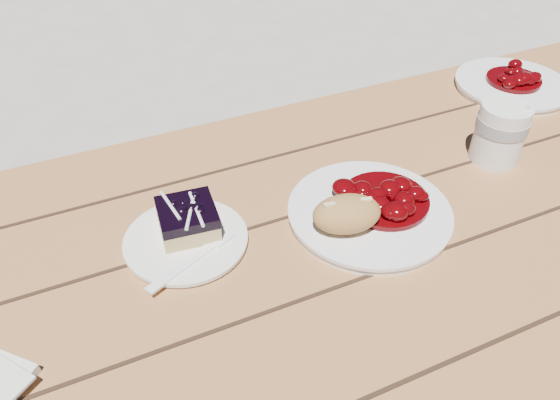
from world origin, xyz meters
name	(u,v)px	position (x,y,z in m)	size (l,w,h in m)	color
picnic_table	(299,322)	(0.00, 0.00, 0.59)	(2.00, 1.55, 0.75)	brown
main_plate	(369,213)	(0.13, 0.03, 0.76)	(0.25, 0.25, 0.02)	white
goulash_stew	(386,192)	(0.16, 0.03, 0.79)	(0.14, 0.14, 0.04)	#510205
bread_roll	(347,214)	(0.08, 0.01, 0.79)	(0.10, 0.07, 0.05)	#AD7E42
dessert_plate	(186,241)	(-0.15, 0.09, 0.76)	(0.18, 0.18, 0.01)	white
blueberry_cake	(188,219)	(-0.14, 0.10, 0.78)	(0.09, 0.09, 0.05)	tan
fork_dessert	(183,266)	(-0.17, 0.03, 0.76)	(0.03, 0.16, 0.01)	white
coffee_cup	(500,133)	(0.42, 0.07, 0.80)	(0.09, 0.09, 0.11)	white
second_plate	(512,85)	(0.64, 0.26, 0.76)	(0.24, 0.24, 0.02)	white
second_stew	(516,73)	(0.64, 0.26, 0.79)	(0.11, 0.11, 0.04)	#510205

